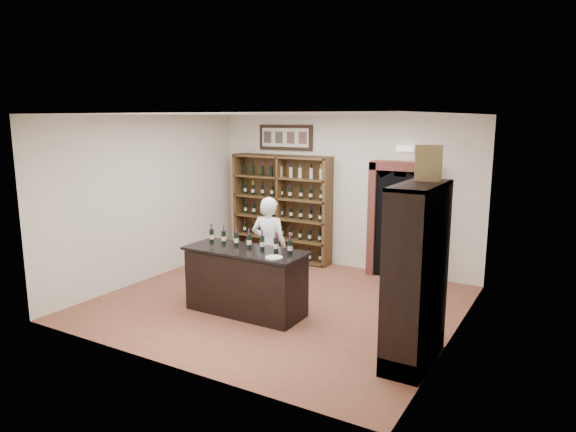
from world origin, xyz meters
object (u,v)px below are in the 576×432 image
object	(u,v)px
tasting_counter	(246,281)
shopkeeper	(269,246)
counter_bottle_0	(212,236)
side_cabinet	(418,303)
wine_crate	(428,163)
wine_shelf	(282,208)

from	to	relation	value
tasting_counter	shopkeeper	xyz separation A→B (m)	(-0.13, 0.87, 0.34)
shopkeeper	counter_bottle_0	bearing A→B (deg)	43.60
side_cabinet	wine_crate	xyz separation A→B (m)	(-0.03, 0.27, 1.66)
tasting_counter	wine_crate	size ratio (longest dim) A/B	4.38
side_cabinet	wine_shelf	bearing A→B (deg)	139.79
tasting_counter	counter_bottle_0	size ratio (longest dim) A/B	6.27
tasting_counter	wine_crate	xyz separation A→B (m)	(2.70, -0.03, 1.92)
side_cabinet	wine_crate	size ratio (longest dim) A/B	5.13
counter_bottle_0	wine_crate	size ratio (longest dim) A/B	0.70
shopkeeper	tasting_counter	bearing A→B (deg)	89.54
side_cabinet	tasting_counter	bearing A→B (deg)	173.72
counter_bottle_0	shopkeeper	world-z (taller)	shopkeeper
tasting_counter	wine_crate	bearing A→B (deg)	-0.61
wine_shelf	counter_bottle_0	world-z (taller)	wine_shelf
shopkeeper	wine_crate	size ratio (longest dim) A/B	3.90
shopkeeper	wine_crate	world-z (taller)	wine_crate
side_cabinet	shopkeeper	bearing A→B (deg)	157.68
counter_bottle_0	shopkeeper	distance (m)	1.01
tasting_counter	counter_bottle_0	distance (m)	0.95
counter_bottle_0	tasting_counter	bearing A→B (deg)	-8.05
shopkeeper	wine_crate	distance (m)	3.36
tasting_counter	counter_bottle_0	world-z (taller)	counter_bottle_0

